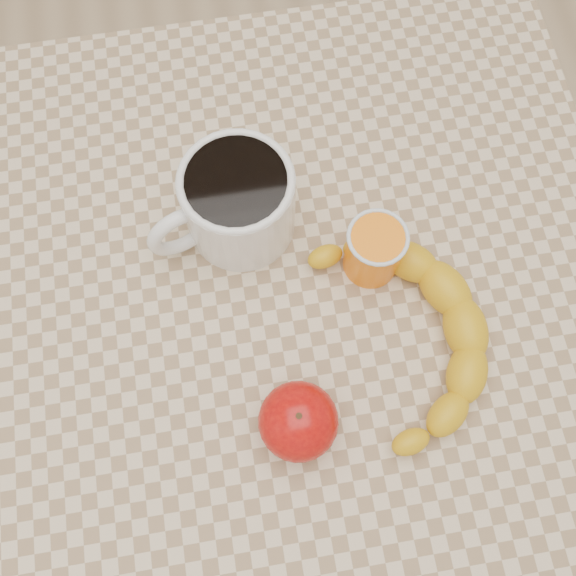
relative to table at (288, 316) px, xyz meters
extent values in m
plane|color=tan|center=(0.00, 0.00, -0.66)|extent=(3.00, 3.00, 0.00)
cube|color=beige|center=(0.00, 0.00, 0.07)|extent=(0.80, 0.80, 0.04)
cube|color=olive|center=(0.00, 0.00, 0.02)|extent=(0.74, 0.74, 0.06)
cylinder|color=olive|center=(0.35, -0.35, -0.31)|extent=(0.05, 0.05, 0.71)
cylinder|color=olive|center=(-0.35, 0.35, -0.31)|extent=(0.05, 0.05, 0.71)
cylinder|color=olive|center=(0.35, 0.35, -0.31)|extent=(0.05, 0.05, 0.71)
cylinder|color=white|center=(-0.04, 0.10, 0.14)|extent=(0.16, 0.16, 0.10)
cylinder|color=black|center=(-0.04, 0.10, 0.18)|extent=(0.11, 0.11, 0.01)
torus|color=white|center=(-0.04, 0.10, 0.19)|extent=(0.12, 0.12, 0.01)
torus|color=white|center=(-0.11, 0.07, 0.14)|extent=(0.08, 0.04, 0.08)
cylinder|color=orange|center=(0.10, 0.02, 0.12)|extent=(0.06, 0.06, 0.08)
torus|color=silver|center=(0.10, 0.02, 0.16)|extent=(0.07, 0.07, 0.00)
ellipsoid|color=#8C0407|center=(-0.01, -0.15, 0.12)|extent=(0.10, 0.10, 0.08)
cylinder|color=#382311|center=(-0.01, -0.15, 0.16)|extent=(0.01, 0.01, 0.01)
camera|label=1|loc=(-0.04, -0.23, 0.77)|focal=40.00mm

